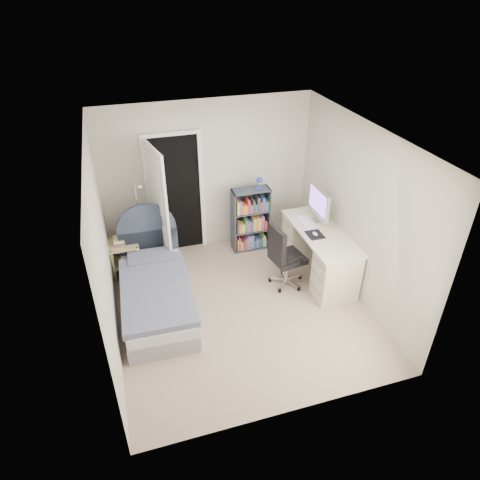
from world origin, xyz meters
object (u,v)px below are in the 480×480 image
object	(u,v)px
bed	(156,291)
office_chair	(283,254)
nightstand	(123,250)
floor_lamp	(143,237)
bookcase	(251,221)
desk	(319,251)

from	to	relation	value
bed	office_chair	bearing A→B (deg)	-1.90
nightstand	floor_lamp	bearing A→B (deg)	-0.65
floor_lamp	bookcase	world-z (taller)	floor_lamp
bed	office_chair	world-z (taller)	bed
nightstand	floor_lamp	xyz separation A→B (m)	(0.33, -0.00, 0.19)
bed	desk	bearing A→B (deg)	0.89
floor_lamp	bookcase	bearing A→B (deg)	3.88
bed	office_chair	xyz separation A→B (m)	(1.88, -0.06, 0.29)
bookcase	office_chair	size ratio (longest dim) A/B	1.29
bed	floor_lamp	bearing A→B (deg)	91.74
nightstand	office_chair	xyz separation A→B (m)	(2.24, -1.01, 0.13)
floor_lamp	bookcase	distance (m)	1.79
bed	nightstand	size ratio (longest dim) A/B	3.07
bed	floor_lamp	xyz separation A→B (m)	(-0.03, 0.95, 0.34)
bed	office_chair	size ratio (longest dim) A/B	1.95
nightstand	bookcase	size ratio (longest dim) A/B	0.49
desk	office_chair	distance (m)	0.65
bed	desk	size ratio (longest dim) A/B	1.24
office_chair	nightstand	bearing A→B (deg)	155.67
nightstand	desk	size ratio (longest dim) A/B	0.40
bookcase	office_chair	bearing A→B (deg)	-83.51
bookcase	floor_lamp	bearing A→B (deg)	-176.12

